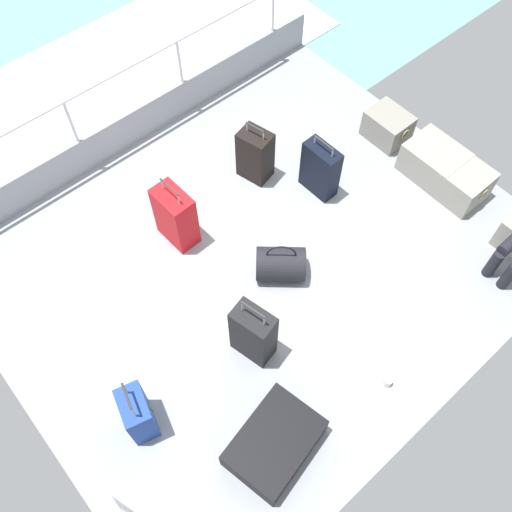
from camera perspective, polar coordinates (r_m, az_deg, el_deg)
ground_plane at (r=5.79m, az=0.53°, el=-0.36°), size 4.40×5.20×0.06m
gunwale_port at (r=6.74m, az=-12.03°, el=12.84°), size 0.06×5.20×0.45m
railing_port at (r=6.36m, az=-12.96°, el=16.30°), size 0.04×4.20×1.02m
sea_wake at (r=8.10m, az=-17.17°, el=15.23°), size 12.00×12.00×0.01m
cargo_crate_0 at (r=6.82m, az=13.15°, el=12.65°), size 0.52×0.39×0.35m
cargo_crate_1 at (r=6.57m, az=17.49°, el=9.10°), size 0.65×0.49×0.38m
cargo_crate_2 at (r=6.47m, az=20.10°, el=6.90°), size 0.54×0.48×0.37m
suitcase_0 at (r=5.69m, az=-8.13°, el=3.96°), size 0.43×0.27×0.82m
suitcase_1 at (r=6.08m, az=6.50°, el=8.69°), size 0.42×0.21×0.73m
suitcase_2 at (r=5.02m, az=-0.27°, el=-7.82°), size 0.41×0.30×0.83m
suitcase_3 at (r=4.93m, az=1.88°, el=-18.36°), size 0.69×0.87×0.27m
suitcase_4 at (r=6.17m, az=-0.08°, el=10.18°), size 0.39×0.33×0.74m
suitcase_5 at (r=4.95m, az=-11.86°, el=-15.30°), size 0.39×0.30×0.75m
duffel_bag at (r=5.54m, az=2.50°, el=-0.80°), size 0.57×0.58×0.49m
paper_cup at (r=5.30m, az=13.14°, el=-12.23°), size 0.08×0.08×0.10m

